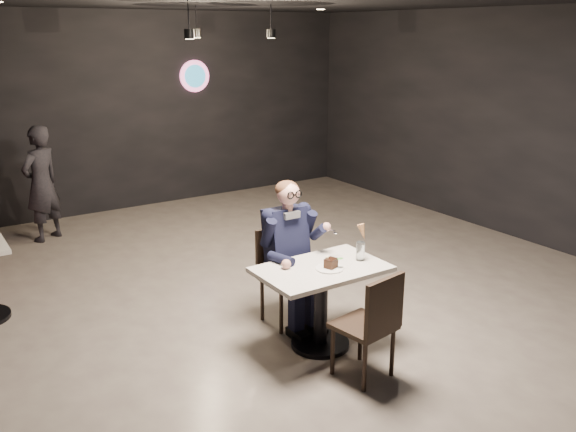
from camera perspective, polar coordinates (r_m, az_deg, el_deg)
floor at (r=6.38m, az=2.54°, el=-8.04°), size 9.00×9.00×0.00m
wall_sign at (r=10.09m, az=-8.74°, el=12.81°), size 0.50×0.06×0.50m
pendant_lights at (r=7.50m, az=-6.57°, el=18.27°), size 1.40×1.20×0.36m
main_table at (r=5.40m, az=3.08°, el=-8.50°), size 1.10×0.70×0.75m
chair_far at (r=5.78m, az=-0.13°, el=-5.79°), size 0.42×0.46×0.92m
chair_near at (r=4.96m, az=7.08°, el=-9.96°), size 0.49×0.52×0.92m
seated_man at (r=5.68m, az=-0.14°, el=-3.37°), size 0.60×0.80×1.44m
dessert_plate at (r=5.21m, az=3.90°, el=-4.92°), size 0.24×0.24×0.01m
cake_slice at (r=5.20m, az=4.04°, el=-4.46°), size 0.12×0.11×0.07m
mint_leaf at (r=5.20m, az=4.92°, el=-3.99°), size 0.06×0.04×0.01m
sundae_glass at (r=5.41m, az=6.79°, el=-3.28°), size 0.07×0.07×0.17m
wafer_cone at (r=5.39m, az=7.00°, el=-1.49°), size 0.08×0.08×0.14m
passerby at (r=8.64m, az=-22.07°, el=2.81°), size 0.67×0.61×1.54m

